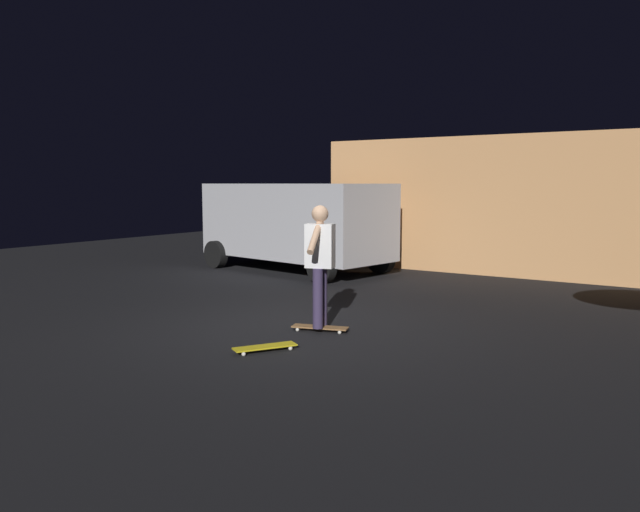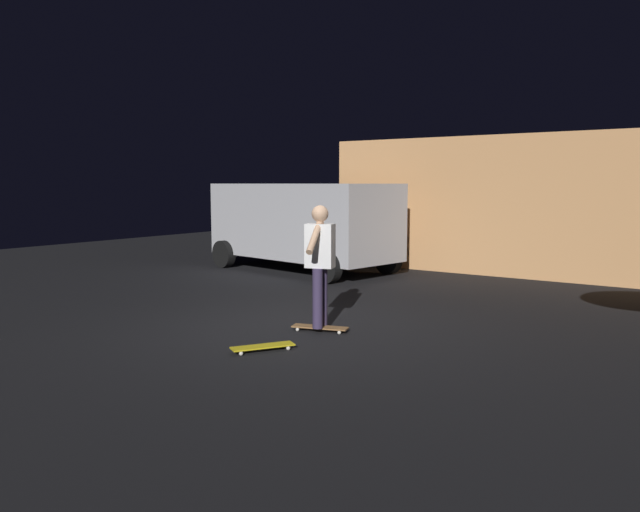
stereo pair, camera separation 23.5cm
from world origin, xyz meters
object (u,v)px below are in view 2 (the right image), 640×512
(parked_van, at_px, (303,221))
(skater, at_px, (320,257))
(skateboard_ridden, at_px, (320,328))
(skateboard_spare, at_px, (263,347))

(parked_van, height_order, skater, parked_van)
(skateboard_ridden, bearing_deg, skateboard_spare, -88.94)
(skateboard_ridden, xyz_separation_m, skateboard_spare, (0.02, -1.24, 0.00))
(parked_van, bearing_deg, skater, -51.00)
(skateboard_spare, height_order, skater, skater)
(parked_van, height_order, skateboard_ridden, parked_van)
(skateboard_spare, relative_size, skater, 0.46)
(skateboard_ridden, bearing_deg, parked_van, 129.00)
(skateboard_spare, bearing_deg, skater, 91.06)
(skateboard_ridden, relative_size, skater, 0.48)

